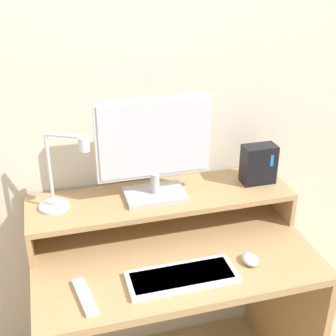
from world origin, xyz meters
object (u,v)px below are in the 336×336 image
(desk_lamp, at_px, (62,180))
(mouse, at_px, (250,259))
(monitor, at_px, (154,148))
(keyboard, at_px, (182,277))
(remote_control, at_px, (85,297))
(router_dock, at_px, (259,164))

(desk_lamp, xyz_separation_m, mouse, (0.62, -0.31, -0.25))
(monitor, distance_m, keyboard, 0.48)
(remote_control, bearing_deg, keyboard, 1.24)
(monitor, xyz_separation_m, router_dock, (0.44, 0.00, -0.13))
(monitor, xyz_separation_m, desk_lamp, (-0.35, -0.00, -0.09))
(router_dock, relative_size, keyboard, 0.43)
(router_dock, relative_size, mouse, 2.03)
(monitor, bearing_deg, router_dock, 0.41)
(monitor, xyz_separation_m, mouse, (0.27, -0.31, -0.34))
(desk_lamp, height_order, router_dock, desk_lamp)
(remote_control, bearing_deg, mouse, 2.77)
(desk_lamp, height_order, mouse, desk_lamp)
(monitor, bearing_deg, mouse, -49.23)
(keyboard, height_order, mouse, mouse)
(monitor, relative_size, mouse, 5.46)
(monitor, relative_size, keyboard, 1.16)
(monitor, distance_m, router_dock, 0.45)
(mouse, bearing_deg, desk_lamp, 153.23)
(mouse, xyz_separation_m, remote_control, (-0.59, -0.03, -0.01))
(mouse, bearing_deg, remote_control, -177.23)
(desk_lamp, height_order, keyboard, desk_lamp)
(monitor, bearing_deg, desk_lamp, -179.39)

